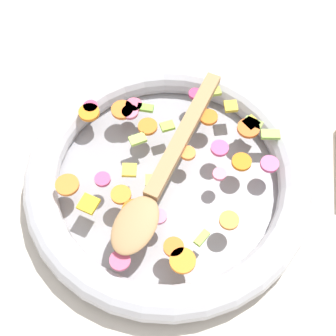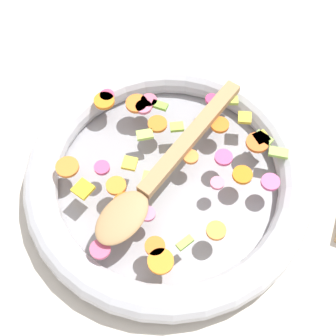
% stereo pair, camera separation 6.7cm
% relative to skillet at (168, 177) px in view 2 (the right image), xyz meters
% --- Properties ---
extents(ground_plane, '(4.00, 4.00, 0.00)m').
position_rel_skillet_xyz_m(ground_plane, '(0.00, 0.00, -0.02)').
color(ground_plane, beige).
extents(skillet, '(0.43, 0.43, 0.05)m').
position_rel_skillet_xyz_m(skillet, '(0.00, 0.00, 0.00)').
color(skillet, gray).
rests_on(skillet, ground_plane).
extents(chopped_vegetables, '(0.32, 0.32, 0.01)m').
position_rel_skillet_xyz_m(chopped_vegetables, '(-0.00, 0.01, 0.03)').
color(chopped_vegetables, '#D56114').
rests_on(chopped_vegetables, skillet).
extents(wooden_spoon, '(0.12, 0.32, 0.01)m').
position_rel_skillet_xyz_m(wooden_spoon, '(-0.01, -0.02, 0.04)').
color(wooden_spoon, '#A87F51').
rests_on(wooden_spoon, chopped_vegetables).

